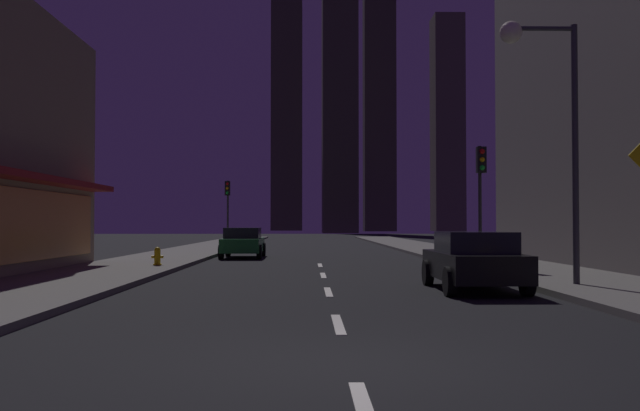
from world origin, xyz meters
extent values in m
cube|color=black|center=(0.00, 32.00, -0.05)|extent=(78.00, 136.00, 0.10)
cube|color=#605E59|center=(7.00, 32.00, 0.07)|extent=(4.00, 76.00, 0.15)
cube|color=#605E59|center=(-7.00, 32.00, 0.07)|extent=(4.00, 76.00, 0.15)
cube|color=silver|center=(0.00, 3.20, 0.01)|extent=(0.16, 2.20, 0.01)
cube|color=silver|center=(0.00, 8.40, 0.01)|extent=(0.16, 2.20, 0.01)
cube|color=silver|center=(0.00, 13.60, 0.01)|extent=(0.16, 2.20, 0.01)
cube|color=silver|center=(0.00, 18.80, 0.01)|extent=(0.16, 2.20, 0.01)
cube|color=maroon|center=(-8.60, 10.81, 3.00)|extent=(0.90, 16.29, 0.20)
cube|color=#3E3B2F|center=(-5.30, 151.07, 26.64)|extent=(7.20, 7.84, 53.27)
cube|color=#3F3C2F|center=(5.17, 110.63, 24.45)|extent=(6.07, 8.96, 48.90)
cube|color=#3D3A2E|center=(14.82, 135.25, 27.41)|extent=(6.66, 5.23, 54.81)
cube|color=brown|center=(30.15, 139.07, 23.49)|extent=(6.48, 7.12, 46.98)
cube|color=black|center=(3.60, 8.77, 0.61)|extent=(1.80, 4.20, 0.65)
cube|color=black|center=(3.60, 8.57, 1.17)|extent=(1.64, 2.00, 0.55)
cylinder|color=black|center=(2.72, 10.17, 0.34)|extent=(0.22, 0.68, 0.68)
cylinder|color=black|center=(4.48, 10.17, 0.34)|extent=(0.22, 0.68, 0.68)
cylinder|color=black|center=(2.72, 7.37, 0.34)|extent=(0.22, 0.68, 0.68)
cylinder|color=black|center=(4.48, 7.37, 0.34)|extent=(0.22, 0.68, 0.68)
sphere|color=white|center=(3.05, 10.82, 0.67)|extent=(0.18, 0.18, 0.18)
sphere|color=white|center=(4.15, 10.82, 0.67)|extent=(0.18, 0.18, 0.18)
cube|color=#1E722D|center=(-3.60, 24.83, 0.61)|extent=(1.80, 4.20, 0.65)
cube|color=black|center=(-3.60, 24.63, 1.17)|extent=(1.64, 2.00, 0.55)
cylinder|color=black|center=(-4.48, 26.23, 0.34)|extent=(0.22, 0.68, 0.68)
cylinder|color=black|center=(-2.72, 26.23, 0.34)|extent=(0.22, 0.68, 0.68)
cylinder|color=black|center=(-4.48, 23.43, 0.34)|extent=(0.22, 0.68, 0.68)
cylinder|color=black|center=(-2.72, 23.43, 0.34)|extent=(0.22, 0.68, 0.68)
sphere|color=white|center=(-4.15, 26.88, 0.67)|extent=(0.18, 0.18, 0.18)
sphere|color=white|center=(-3.05, 26.88, 0.67)|extent=(0.18, 0.18, 0.18)
cylinder|color=gold|center=(-5.90, 16.60, 0.43)|extent=(0.22, 0.22, 0.55)
sphere|color=gold|center=(-5.90, 16.60, 0.70)|extent=(0.21, 0.21, 0.21)
cylinder|color=gold|center=(-5.90, 16.60, 0.18)|extent=(0.30, 0.30, 0.06)
cylinder|color=gold|center=(-6.06, 16.60, 0.45)|extent=(0.10, 0.10, 0.10)
cylinder|color=gold|center=(-5.74, 16.60, 0.45)|extent=(0.10, 0.10, 0.10)
cylinder|color=#2D2D2D|center=(5.50, 15.50, 2.25)|extent=(0.12, 0.12, 4.20)
cube|color=black|center=(5.50, 15.30, 3.85)|extent=(0.32, 0.24, 0.90)
sphere|color=red|center=(5.50, 15.17, 4.13)|extent=(0.18, 0.18, 0.18)
sphere|color=#F2B20C|center=(5.50, 15.17, 3.85)|extent=(0.18, 0.18, 0.18)
sphere|color=#19D833|center=(5.50, 15.17, 3.57)|extent=(0.18, 0.18, 0.18)
cylinder|color=#2D2D2D|center=(-5.50, 34.75, 2.25)|extent=(0.12, 0.12, 4.20)
cube|color=black|center=(-5.50, 34.55, 3.85)|extent=(0.32, 0.24, 0.90)
sphere|color=red|center=(-5.50, 34.42, 4.13)|extent=(0.18, 0.18, 0.18)
sphere|color=#F2B20C|center=(-5.50, 34.42, 3.85)|extent=(0.18, 0.18, 0.18)
sphere|color=#19D833|center=(-5.50, 34.42, 3.57)|extent=(0.18, 0.18, 0.18)
cylinder|color=#38383D|center=(6.20, 8.85, 3.40)|extent=(0.16, 0.16, 6.50)
cylinder|color=#38383D|center=(5.40, 8.85, 6.55)|extent=(1.60, 0.12, 0.12)
sphere|color=#FCF7CC|center=(4.60, 8.85, 6.45)|extent=(0.56, 0.56, 0.56)
camera|label=1|loc=(-0.51, -7.94, 1.65)|focal=38.10mm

